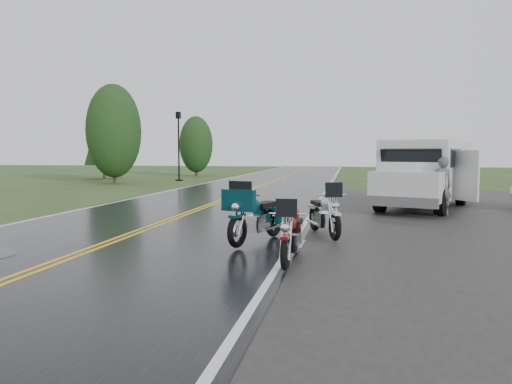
% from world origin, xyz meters
% --- Properties ---
extents(ground, '(120.00, 120.00, 0.00)m').
position_xyz_m(ground, '(0.00, 0.00, 0.00)').
color(ground, '#2D471E').
rests_on(ground, ground).
extents(road, '(8.00, 100.00, 0.04)m').
position_xyz_m(road, '(0.00, 10.00, 0.02)').
color(road, black).
rests_on(road, ground).
extents(motorcycle_red, '(0.73, 1.91, 1.12)m').
position_xyz_m(motorcycle_red, '(3.97, -1.70, 0.56)').
color(motorcycle_red, '#560B09').
rests_on(motorcycle_red, ground).
extents(motorcycle_teal, '(1.45, 2.37, 1.32)m').
position_xyz_m(motorcycle_teal, '(2.81, -0.03, 0.66)').
color(motorcycle_teal, '#042E36').
rests_on(motorcycle_teal, ground).
extents(motorcycle_silver, '(1.42, 2.19, 1.22)m').
position_xyz_m(motorcycle_silver, '(4.66, 1.11, 0.61)').
color(motorcycle_silver, '#B4B8BC').
rests_on(motorcycle_silver, ground).
extents(van_white, '(4.24, 6.46, 2.37)m').
position_xyz_m(van_white, '(5.92, 6.82, 1.19)').
color(van_white, silver).
rests_on(van_white, ground).
extents(person_at_van, '(0.75, 0.60, 1.77)m').
position_xyz_m(person_at_van, '(7.65, 6.17, 0.89)').
color(person_at_van, '#4F4F54').
rests_on(person_at_van, ground).
extents(lamp_post_far_left, '(0.40, 0.40, 4.72)m').
position_xyz_m(lamp_post_far_left, '(-6.45, 22.87, 2.36)').
color(lamp_post_far_left, black).
rests_on(lamp_post_far_left, ground).
extents(tree_left_mid, '(3.35, 3.35, 5.24)m').
position_xyz_m(tree_left_mid, '(-9.38, 19.29, 2.62)').
color(tree_left_mid, '#1E3D19').
rests_on(tree_left_mid, ground).
extents(tree_left_far, '(2.73, 2.73, 4.19)m').
position_xyz_m(tree_left_far, '(-7.47, 29.99, 2.10)').
color(tree_left_far, '#1E3D19').
rests_on(tree_left_far, ground).
extents(pine_left_far, '(2.80, 2.80, 5.83)m').
position_xyz_m(pine_left_far, '(-12.83, 24.60, 2.91)').
color(pine_left_far, '#1E3D19').
rests_on(pine_left_far, ground).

